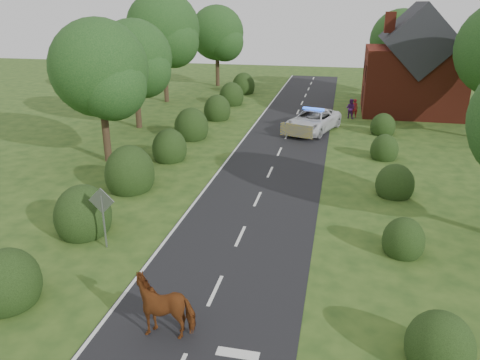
% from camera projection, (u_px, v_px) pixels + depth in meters
% --- Properties ---
extents(ground, '(120.00, 120.00, 0.00)m').
position_uv_depth(ground, '(215.00, 291.00, 15.73)').
color(ground, '#264418').
extents(road, '(6.00, 70.00, 0.02)m').
position_uv_depth(road, '(277.00, 156.00, 29.42)').
color(road, black).
rests_on(road, ground).
extents(road_markings, '(4.96, 70.00, 0.01)m').
position_uv_depth(road_markings, '(246.00, 165.00, 27.84)').
color(road_markings, white).
rests_on(road_markings, road).
extents(hedgerow_left, '(2.75, 50.41, 3.00)m').
position_uv_depth(hedgerow_left, '(160.00, 154.00, 27.43)').
color(hedgerow_left, black).
rests_on(hedgerow_left, ground).
extents(hedgerow_right, '(2.10, 45.78, 2.10)m').
position_uv_depth(hedgerow_right, '(393.00, 177.00, 24.46)').
color(hedgerow_right, black).
rests_on(hedgerow_right, ground).
extents(tree_left_a, '(5.74, 5.60, 8.38)m').
position_uv_depth(tree_left_a, '(102.00, 73.00, 26.59)').
color(tree_left_a, '#332316').
rests_on(tree_left_a, ground).
extents(tree_left_b, '(5.74, 5.60, 8.07)m').
position_uv_depth(tree_left_b, '(137.00, 61.00, 34.30)').
color(tree_left_b, '#332316').
rests_on(tree_left_b, ground).
extents(tree_left_c, '(6.97, 6.80, 10.22)m').
position_uv_depth(tree_left_c, '(165.00, 32.00, 43.16)').
color(tree_left_c, '#332316').
rests_on(tree_left_c, ground).
extents(tree_left_d, '(6.15, 6.00, 8.89)m').
position_uv_depth(tree_left_d, '(219.00, 35.00, 52.14)').
color(tree_left_d, '#332316').
rests_on(tree_left_d, ground).
extents(tree_right_c, '(6.15, 6.00, 8.58)m').
position_uv_depth(tree_right_c, '(403.00, 42.00, 46.54)').
color(tree_right_c, '#332316').
rests_on(tree_right_c, ground).
extents(road_sign, '(1.06, 0.08, 2.53)m').
position_uv_depth(road_sign, '(102.00, 209.00, 17.96)').
color(road_sign, gray).
rests_on(road_sign, ground).
extents(house, '(8.00, 7.40, 9.17)m').
position_uv_depth(house, '(413.00, 69.00, 39.88)').
color(house, maroon).
rests_on(house, ground).
extents(cow, '(2.29, 1.46, 1.52)m').
position_uv_depth(cow, '(166.00, 307.00, 13.64)').
color(cow, brown).
rests_on(cow, ground).
extents(police_van, '(4.41, 6.43, 1.78)m').
position_uv_depth(police_van, '(313.00, 121.00, 34.87)').
color(police_van, silver).
rests_on(police_van, ground).
extents(pedestrian_red, '(0.59, 0.40, 1.56)m').
position_uv_depth(pedestrian_red, '(354.00, 108.00, 39.16)').
color(pedestrian_red, maroon).
rests_on(pedestrian_red, ground).
extents(pedestrian_purple, '(0.99, 0.91, 1.64)m').
position_uv_depth(pedestrian_purple, '(351.00, 109.00, 38.87)').
color(pedestrian_purple, '#521D67').
rests_on(pedestrian_purple, ground).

